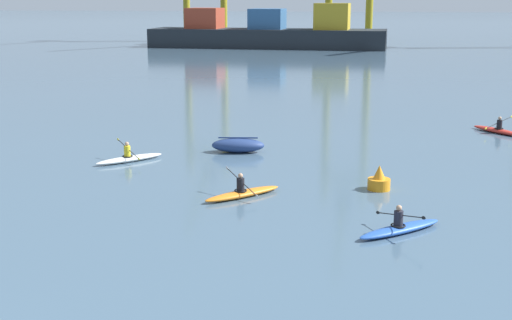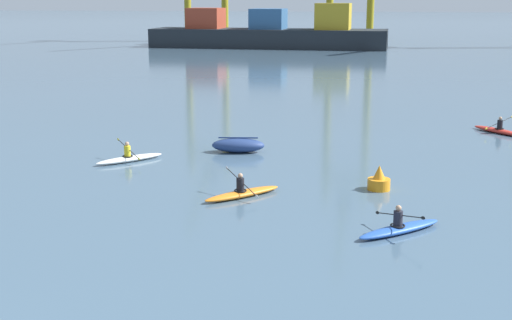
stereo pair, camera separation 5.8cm
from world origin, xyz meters
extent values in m
cube|color=#1E2328|center=(-11.37, 95.41, 1.43)|extent=(36.20, 8.03, 2.86)
cube|color=#993823|center=(-21.33, 95.41, 4.43)|extent=(5.07, 5.62, 3.13)
cube|color=#2D5684|center=(-11.37, 95.41, 4.38)|extent=(5.07, 5.62, 3.05)
cube|color=#B29323|center=(-1.42, 95.41, 4.80)|extent=(5.07, 5.62, 3.89)
ellipsoid|color=navy|center=(1.08, 22.91, 0.35)|extent=(2.75, 1.53, 0.70)
cube|color=navy|center=(1.08, 22.91, 0.73)|extent=(1.93, 0.39, 0.06)
cylinder|color=orange|center=(8.12, 17.48, 0.23)|extent=(0.90, 0.90, 0.45)
cone|color=orange|center=(8.12, 17.48, 0.73)|extent=(0.50, 0.49, 0.55)
ellipsoid|color=#2856B2|center=(8.96, 12.43, 0.13)|extent=(2.87, 2.79, 0.26)
torus|color=black|center=(8.89, 12.36, 0.27)|extent=(0.69, 0.69, 0.05)
cylinder|color=#23232D|center=(8.89, 12.36, 0.51)|extent=(0.30, 0.30, 0.50)
sphere|color=tan|center=(8.89, 12.36, 0.86)|extent=(0.19, 0.19, 0.19)
cylinder|color=black|center=(8.93, 12.39, 0.61)|extent=(1.46, 1.52, 0.43)
ellipsoid|color=black|center=(8.21, 13.14, 0.41)|extent=(0.17, 0.17, 0.14)
ellipsoid|color=black|center=(9.64, 11.65, 0.81)|extent=(0.17, 0.17, 0.14)
ellipsoid|color=red|center=(14.33, 30.74, 0.13)|extent=(2.71, 2.93, 0.26)
torus|color=black|center=(14.40, 30.66, 0.27)|extent=(0.69, 0.69, 0.05)
cylinder|color=black|center=(14.40, 30.66, 0.51)|extent=(0.30, 0.30, 0.50)
sphere|color=tan|center=(14.40, 30.66, 0.86)|extent=(0.19, 0.19, 0.19)
cylinder|color=black|center=(14.36, 30.70, 0.61)|extent=(1.55, 1.39, 0.53)
ellipsoid|color=yellow|center=(13.60, 30.02, 0.36)|extent=(0.18, 0.16, 0.15)
ellipsoid|color=yellow|center=(15.12, 31.38, 0.86)|extent=(0.18, 0.16, 0.15)
ellipsoid|color=silver|center=(-3.43, 19.96, 0.13)|extent=(2.67, 2.97, 0.26)
torus|color=black|center=(-3.49, 19.88, 0.27)|extent=(0.69, 0.69, 0.05)
cylinder|color=gold|center=(-3.49, 19.88, 0.51)|extent=(0.30, 0.30, 0.50)
sphere|color=tan|center=(-3.49, 19.88, 0.86)|extent=(0.19, 0.19, 0.19)
cylinder|color=black|center=(-3.46, 19.92, 0.61)|extent=(1.56, 1.35, 0.60)
ellipsoid|color=yellow|center=(-4.23, 20.58, 0.89)|extent=(0.18, 0.16, 0.15)
ellipsoid|color=yellow|center=(-2.69, 19.26, 0.33)|extent=(0.18, 0.16, 0.15)
ellipsoid|color=orange|center=(3.04, 15.37, 0.13)|extent=(2.72, 2.93, 0.26)
torus|color=black|center=(2.98, 15.30, 0.27)|extent=(0.69, 0.69, 0.05)
cylinder|color=black|center=(2.98, 15.30, 0.51)|extent=(0.30, 0.30, 0.50)
sphere|color=tan|center=(2.98, 15.30, 0.86)|extent=(0.19, 0.19, 0.19)
cylinder|color=black|center=(3.01, 15.34, 0.61)|extent=(1.51, 1.36, 0.71)
ellipsoid|color=silver|center=(2.27, 16.00, 0.95)|extent=(0.18, 0.17, 0.16)
ellipsoid|color=silver|center=(3.75, 14.67, 0.27)|extent=(0.18, 0.17, 0.16)
camera|label=1|loc=(8.65, -8.98, 7.41)|focal=47.63mm
camera|label=2|loc=(8.70, -8.97, 7.41)|focal=47.63mm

